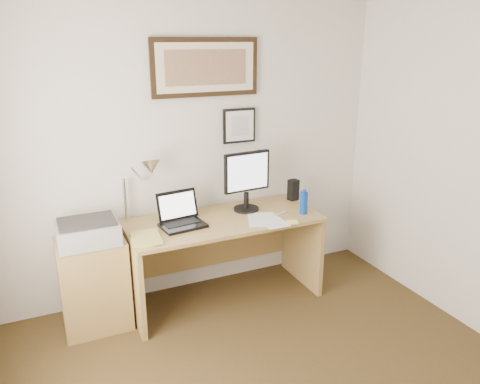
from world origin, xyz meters
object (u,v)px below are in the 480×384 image
desk (220,241)px  printer (88,232)px  laptop (181,218)px  book (131,240)px  lcd_monitor (247,178)px  water_bottle (304,203)px  side_cabinet (94,284)px

desk → printer: size_ratio=3.64×
laptop → book: bearing=-159.9°
lcd_monitor → laptop: bearing=-172.4°
water_bottle → desk: bearing=159.2°
book → desk: bearing=15.9°
side_cabinet → laptop: laptop is taller
book → water_bottle: bearing=-1.1°
lcd_monitor → printer: bearing=-176.1°
water_bottle → printer: water_bottle is taller
desk → book: bearing=-164.1°
laptop → water_bottle: bearing=-10.3°
side_cabinet → desk: bearing=1.9°
book → side_cabinet: bearing=145.4°
water_bottle → book: 1.47m
printer → lcd_monitor: bearing=3.9°
book → laptop: bearing=20.1°
laptop → lcd_monitor: bearing=7.6°
side_cabinet → lcd_monitor: 1.49m
side_cabinet → water_bottle: 1.82m
desk → lcd_monitor: lcd_monitor is taller
side_cabinet → desk: 1.08m
laptop → printer: (-0.72, -0.01, 0.01)m
desk → laptop: 0.47m
printer → laptop: bearing=0.6°
laptop → lcd_monitor: lcd_monitor is taller
side_cabinet → printer: printer is taller
side_cabinet → book: bearing=-34.6°
book → desk: 0.86m
side_cabinet → book: book is taller
side_cabinet → water_bottle: bearing=-7.2°
water_bottle → printer: bearing=174.2°
desk → printer: 1.12m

